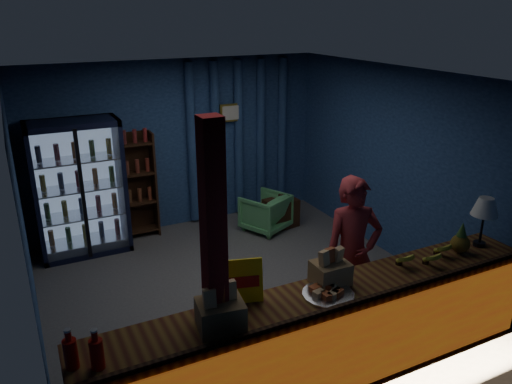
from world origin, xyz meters
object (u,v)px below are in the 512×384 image
shopkeeper (352,255)px  green_chair (265,212)px  pastry_tray (328,293)px  table_lamp (485,209)px

shopkeeper → green_chair: (0.35, 2.64, -0.56)m
green_chair → pastry_tray: (-1.12, -3.32, 0.68)m
pastry_tray → green_chair: bearing=71.3°
shopkeeper → pastry_tray: (-0.77, -0.68, 0.12)m
pastry_tray → table_lamp: size_ratio=0.85×
pastry_tray → table_lamp: table_lamp is taller
green_chair → pastry_tray: bearing=46.1°
shopkeeper → table_lamp: shopkeeper is taller
shopkeeper → green_chair: 2.72m
shopkeeper → pastry_tray: bearing=-124.5°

